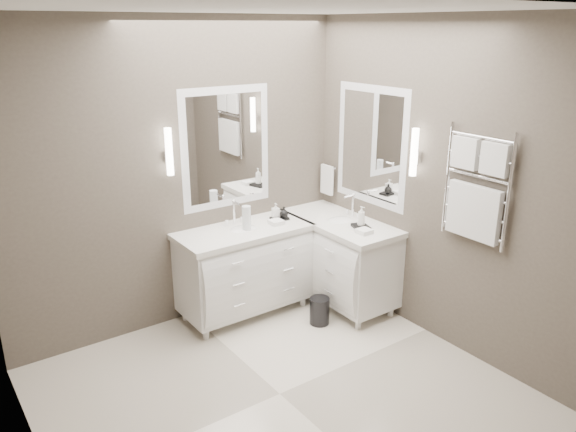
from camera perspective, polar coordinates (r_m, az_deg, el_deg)
floor at (r=4.39m, az=-0.85°, el=-17.67°), size 3.20×3.00×0.01m
ceiling at (r=3.53m, az=-1.07°, el=20.44°), size 3.20×3.00×0.01m
wall_back at (r=5.00m, az=-10.81°, el=3.97°), size 3.20×0.01×2.70m
wall_front at (r=2.75m, az=17.45°, el=-9.36°), size 3.20×0.01×2.70m
wall_left at (r=3.19m, az=-25.56°, el=-6.33°), size 0.01×3.00×2.70m
wall_right at (r=4.80m, az=15.06°, el=3.01°), size 0.01×3.00×2.70m
vanity_back at (r=5.25m, az=-4.46°, el=-5.04°), size 1.24×0.59×0.97m
vanity_right at (r=5.48m, az=5.18°, el=-4.00°), size 0.59×1.24×0.97m
mirror_back at (r=5.14m, az=-6.30°, el=6.88°), size 0.90×0.02×1.10m
mirror_right at (r=5.26m, az=8.43°, el=7.08°), size 0.02×0.90×1.10m
sconce_back at (r=4.82m, az=-11.98°, el=6.31°), size 0.06×0.06×0.40m
sconce_right at (r=4.82m, az=12.69°, el=6.25°), size 0.06×0.06×0.40m
towel_bar_corner at (r=5.74m, az=3.99°, el=3.76°), size 0.03×0.22×0.30m
towel_ladder at (r=4.51m, az=18.53°, el=2.24°), size 0.06×0.58×0.90m
waste_bin at (r=5.21m, az=3.22°, el=-9.58°), size 0.21×0.21×0.25m
amenity_tray_back at (r=5.33m, az=-0.87°, el=-0.25°), size 0.17×0.13×0.02m
amenity_tray_right at (r=5.15m, az=7.41°, el=-1.09°), size 0.17×0.20×0.03m
water_bottle at (r=5.04m, az=-4.24°, el=-0.23°), size 0.10×0.10×0.23m
soap_bottle_a at (r=5.30m, az=-1.26°, el=0.57°), size 0.07×0.07×0.14m
soap_bottle_b at (r=5.30m, az=-0.42°, el=0.39°), size 0.10×0.10×0.11m
soap_bottle_c at (r=5.12m, az=7.46°, el=-0.00°), size 0.08×0.08×0.18m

